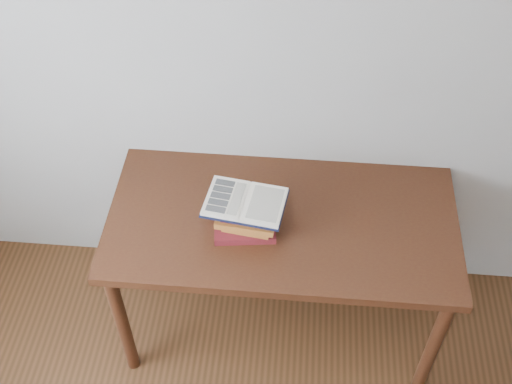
{
  "coord_description": "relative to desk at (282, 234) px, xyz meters",
  "views": [
    {
      "loc": [
        0.16,
        -0.36,
        2.88
      ],
      "look_at": [
        0.01,
        1.31,
        1.03
      ],
      "focal_mm": 45.0,
      "sensor_mm": 36.0,
      "label": 1
    }
  ],
  "objects": [
    {
      "name": "book_stack",
      "position": [
        -0.15,
        -0.06,
        0.15
      ],
      "size": [
        0.28,
        0.21,
        0.13
      ],
      "color": "maroon",
      "rests_on": "desk"
    },
    {
      "name": "desk",
      "position": [
        0.0,
        0.0,
        0.0
      ],
      "size": [
        1.49,
        0.74,
        0.8
      ],
      "color": "#3E210F",
      "rests_on": "ground"
    },
    {
      "name": "open_book",
      "position": [
        -0.15,
        -0.04,
        0.23
      ],
      "size": [
        0.35,
        0.27,
        0.03
      ],
      "rotation": [
        0.0,
        0.0,
        -0.14
      ],
      "color": "black",
      "rests_on": "book_stack"
    }
  ]
}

